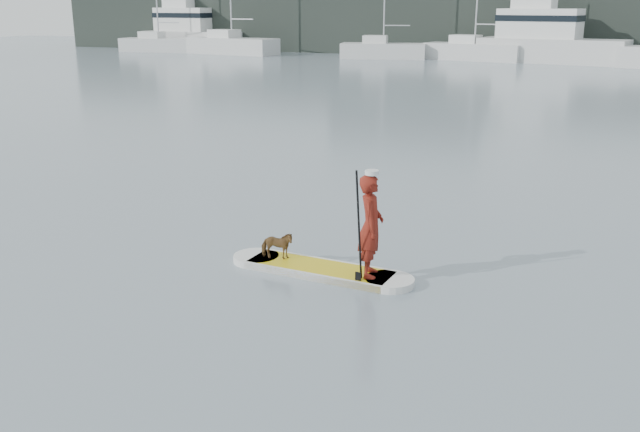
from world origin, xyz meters
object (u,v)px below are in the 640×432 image
at_px(paddleboard, 320,270).
at_px(sailboat_b, 231,44).
at_px(sailboat_c, 383,50).
at_px(sailboat_d, 473,50).
at_px(motor_yacht_b, 190,31).
at_px(motor_yacht_a, 546,38).
at_px(dog, 277,245).
at_px(sailboat_a, 159,44).
at_px(paddler, 371,226).

bearing_deg(paddleboard, sailboat_b, 124.62).
xyz_separation_m(sailboat_c, sailboat_d, (7.26, 1.00, 0.09)).
height_order(sailboat_d, motor_yacht_b, sailboat_d).
distance_m(sailboat_b, motor_yacht_b, 7.65).
xyz_separation_m(motor_yacht_a, motor_yacht_b, (-33.57, 3.17, -0.01)).
bearing_deg(dog, sailboat_a, 23.40).
bearing_deg(motor_yacht_a, paddleboard, -78.29).
bearing_deg(paddler, dog, 70.77).
relative_size(paddler, motor_yacht_b, 0.16).
distance_m(paddleboard, motor_yacht_b, 61.63).
distance_m(dog, sailboat_a, 58.98).
distance_m(paddler, sailboat_a, 60.11).
height_order(sailboat_b, motor_yacht_b, sailboat_b).
relative_size(dog, motor_yacht_a, 0.05).
xyz_separation_m(dog, sailboat_c, (-12.40, 47.25, 0.37)).
xyz_separation_m(dog, motor_yacht_a, (0.38, 48.13, 1.49)).
xyz_separation_m(paddleboard, sailboat_b, (-27.43, 47.60, 0.84)).
distance_m(sailboat_c, motor_yacht_b, 21.21).
bearing_deg(sailboat_d, dog, -72.00).
bearing_deg(dog, motor_yacht_b, 20.50).
relative_size(paddler, dog, 2.90).
height_order(dog, motor_yacht_b, motor_yacht_b).
relative_size(sailboat_b, sailboat_c, 1.31).
xyz_separation_m(sailboat_a, motor_yacht_b, (1.32, 3.47, 1.11)).
height_order(motor_yacht_a, motor_yacht_b, motor_yacht_a).
distance_m(sailboat_a, motor_yacht_b, 3.87).
distance_m(sailboat_a, sailboat_d, 29.38).
relative_size(paddler, motor_yacht_a, 0.15).
height_order(sailboat_c, sailboat_d, sailboat_d).
bearing_deg(motor_yacht_b, sailboat_b, -26.35).
bearing_deg(motor_yacht_b, paddleboard, -53.08).
relative_size(sailboat_a, sailboat_c, 1.07).
bearing_deg(motor_yacht_a, sailboat_d, -170.14).
bearing_deg(sailboat_c, sailboat_a, 168.18).
distance_m(paddler, dog, 1.83).
xyz_separation_m(sailboat_a, sailboat_c, (22.11, -0.57, -0.01)).
height_order(paddler, motor_yacht_b, motor_yacht_b).
bearing_deg(sailboat_c, motor_yacht_b, 158.66).
distance_m(sailboat_a, motor_yacht_a, 34.91).
xyz_separation_m(sailboat_a, sailboat_d, (29.37, 0.43, 0.09)).
distance_m(paddler, motor_yacht_b, 62.17).
relative_size(dog, sailboat_d, 0.05).
bearing_deg(motor_yacht_b, sailboat_a, -107.40).
bearing_deg(paddler, motor_yacht_a, -12.97).
bearing_deg(sailboat_c, sailboat_b, 168.55).
distance_m(paddler, sailboat_b, 55.45).
height_order(sailboat_a, sailboat_c, sailboat_a).
height_order(paddleboard, sailboat_a, sailboat_a).
relative_size(paddleboard, motor_yacht_b, 0.32).
relative_size(sailboat_b, motor_yacht_b, 1.28).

